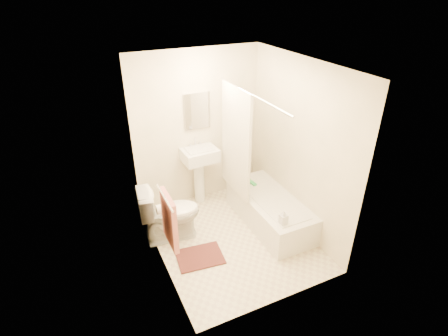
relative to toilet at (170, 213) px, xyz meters
name	(u,v)px	position (x,y,z in m)	size (l,w,h in m)	color
floor	(232,238)	(0.75, -0.39, -0.40)	(2.40, 2.40, 0.00)	beige
ceiling	(234,65)	(0.75, -0.39, 2.00)	(2.40, 2.40, 0.00)	white
wall_back	(197,129)	(0.75, 0.81, 0.80)	(2.00, 0.02, 2.40)	beige
wall_left	(154,180)	(-0.25, -0.39, 0.80)	(0.02, 2.40, 2.40)	beige
wall_right	(299,148)	(1.75, -0.39, 0.80)	(0.02, 2.40, 2.40)	beige
mirror	(197,111)	(0.75, 0.79, 1.10)	(0.40, 0.03, 0.55)	white
curtain_rod	(252,95)	(1.05, -0.29, 1.60)	(0.03, 0.03, 1.70)	silver
shower_curtain	(236,142)	(1.05, 0.11, 0.82)	(0.04, 0.80, 1.55)	silver
towel_bar	(165,197)	(-0.21, -0.64, 0.70)	(0.02, 0.02, 0.60)	silver
towel	(169,220)	(-0.18, -0.64, 0.38)	(0.06, 0.45, 0.66)	#CC7266
toilet_paper	(161,209)	(-0.18, -0.27, 0.30)	(0.12, 0.12, 0.11)	white
toilet	(170,213)	(0.00, 0.00, 0.00)	(0.46, 0.82, 0.80)	white
sink	(200,173)	(0.71, 0.67, 0.11)	(0.53, 0.42, 1.03)	silver
bathtub	(269,210)	(1.41, -0.30, -0.19)	(0.67, 1.53, 0.43)	silver
bath_mat	(200,257)	(0.20, -0.56, -0.39)	(0.59, 0.44, 0.02)	#472017
soap_bottle	(283,217)	(1.24, -0.88, 0.13)	(0.09, 0.09, 0.20)	white
scrub_brush	(252,183)	(1.36, 0.16, 0.05)	(0.06, 0.19, 0.04)	green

